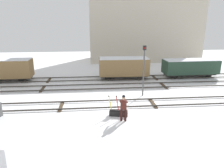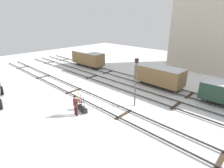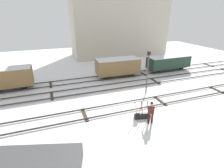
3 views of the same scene
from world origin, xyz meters
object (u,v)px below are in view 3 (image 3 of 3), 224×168
object	(u,v)px
switch_lever_frame	(142,115)
freight_car_back_track	(2,78)
freight_car_near_switch	(168,62)
rail_worker	(151,111)
signal_post	(148,69)
freight_car_far_end	(118,66)

from	to	relation	value
switch_lever_frame	freight_car_back_track	xyz separation A→B (m)	(-11.03, 9.47, 1.13)
switch_lever_frame	freight_car_near_switch	distance (m)	13.34
rail_worker	freight_car_near_switch	xyz separation A→B (m)	(9.12, 10.22, 0.21)
switch_lever_frame	freight_car_back_track	world-z (taller)	freight_car_back_track
signal_post	freight_car_back_track	world-z (taller)	signal_post
signal_post	freight_car_back_track	size ratio (longest dim) A/B	0.73
switch_lever_frame	rail_worker	size ratio (longest dim) A/B	0.82
rail_worker	freight_car_far_end	size ratio (longest dim) A/B	0.33
freight_car_back_track	freight_car_near_switch	xyz separation A→B (m)	(20.38, -0.00, -0.17)
signal_post	freight_car_near_switch	xyz separation A→B (m)	(6.77, 5.61, -1.39)
rail_worker	freight_car_near_switch	distance (m)	13.70
signal_post	freight_car_back_track	bearing A→B (deg)	157.59
switch_lever_frame	freight_car_near_switch	bearing A→B (deg)	56.73
freight_car_near_switch	rail_worker	bearing A→B (deg)	-132.84
rail_worker	freight_car_far_end	xyz separation A→B (m)	(1.49, 10.22, 0.36)
signal_post	freight_car_far_end	distance (m)	5.81
freight_car_back_track	freight_car_near_switch	bearing A→B (deg)	-1.41
switch_lever_frame	freight_car_near_switch	size ratio (longest dim) A/B	0.24
switch_lever_frame	signal_post	bearing A→B (deg)	67.59
freight_car_near_switch	signal_post	bearing A→B (deg)	-141.43
rail_worker	freight_car_back_track	bearing A→B (deg)	149.15
signal_post	freight_car_back_track	distance (m)	14.77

